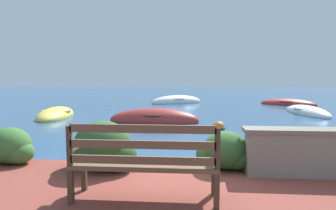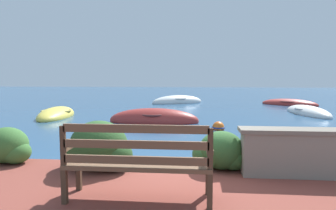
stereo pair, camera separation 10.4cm
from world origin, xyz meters
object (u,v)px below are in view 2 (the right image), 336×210
rowboat_outer (289,104)px  rowboat_far (308,113)px  park_bench (138,160)px  mooring_buoy (218,127)px  rowboat_nearest (154,120)px  rowboat_mid (56,115)px  rowboat_distant (177,102)px

rowboat_outer → rowboat_far: bearing=115.1°
park_bench → mooring_buoy: (1.38, 6.03, -0.64)m
rowboat_nearest → rowboat_outer: rowboat_nearest is taller
rowboat_mid → rowboat_far: bearing=92.1°
rowboat_nearest → rowboat_far: (6.43, 2.96, -0.02)m
park_bench → rowboat_distant: (-0.44, 15.04, -0.63)m
rowboat_far → rowboat_nearest: bearing=106.7°
rowboat_nearest → rowboat_distant: 7.76m
park_bench → rowboat_nearest: size_ratio=0.52×
rowboat_far → rowboat_outer: rowboat_far is taller
park_bench → rowboat_mid: park_bench is taller
rowboat_mid → rowboat_distant: (4.59, 6.64, 0.01)m
rowboat_mid → rowboat_outer: size_ratio=0.98×
rowboat_mid → mooring_buoy: (6.41, -2.37, 0.01)m
rowboat_mid → rowboat_distant: 8.07m
rowboat_mid → mooring_buoy: 6.84m
mooring_buoy → rowboat_distant: bearing=101.4°
rowboat_mid → rowboat_outer: rowboat_mid is taller
rowboat_distant → mooring_buoy: 9.19m
rowboat_distant → rowboat_nearest: bearing=-121.3°
rowboat_mid → rowboat_far: size_ratio=0.95×
park_bench → rowboat_nearest: 7.37m
park_bench → rowboat_far: (5.60, 10.25, -0.65)m
rowboat_distant → rowboat_far: bearing=-66.8°
rowboat_nearest → rowboat_far: rowboat_nearest is taller
rowboat_mid → mooring_buoy: rowboat_mid is taller
rowboat_outer → rowboat_distant: rowboat_distant is taller
rowboat_mid → rowboat_distant: bearing=137.5°
rowboat_far → mooring_buoy: size_ratio=8.20×
rowboat_distant → mooring_buoy: rowboat_distant is taller
rowboat_nearest → rowboat_outer: size_ratio=0.99×
rowboat_outer → rowboat_distant: bearing=26.7°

